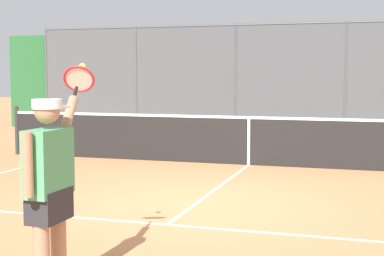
{
  "coord_description": "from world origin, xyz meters",
  "views": [
    {
      "loc": [
        -2.3,
        7.61,
        1.8
      ],
      "look_at": [
        0.06,
        -0.05,
        1.05
      ],
      "focal_mm": 54.92,
      "sensor_mm": 36.0,
      "label": 1
    }
  ],
  "objects": [
    {
      "name": "tennis_net",
      "position": [
        0.0,
        -3.62,
        0.49
      ],
      "size": [
        10.56,
        0.09,
        1.07
      ],
      "color": "#2D2D2D",
      "rests_on": "ground"
    },
    {
      "name": "ground_plane",
      "position": [
        0.0,
        0.0,
        0.0
      ],
      "size": [
        60.0,
        60.0,
        0.0
      ],
      "primitive_type": "plane",
      "color": "#C67A4C"
    },
    {
      "name": "tennis_player",
      "position": [
        0.16,
        3.51,
        0.93
      ],
      "size": [
        0.45,
        1.36,
        1.9
      ],
      "rotation": [
        0.0,
        0.0,
        -1.6
      ],
      "color": "silver",
      "rests_on": "ground"
    },
    {
      "name": "fence_backdrop",
      "position": [
        0.0,
        -9.84,
        1.51
      ],
      "size": [
        18.63,
        1.37,
        3.23
      ],
      "color": "#474C51",
      "rests_on": "ground"
    },
    {
      "name": "court_line_markings",
      "position": [
        0.0,
        1.5,
        0.0
      ],
      "size": [
        8.22,
        8.71,
        0.01
      ],
      "color": "white",
      "rests_on": "ground"
    }
  ]
}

